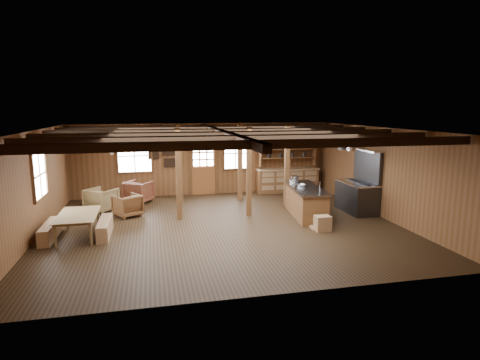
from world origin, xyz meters
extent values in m
cube|color=black|center=(0.00, 0.00, -0.01)|extent=(10.00, 9.00, 0.02)
cube|color=black|center=(0.00, 0.00, 2.81)|extent=(10.00, 9.00, 0.02)
cube|color=brown|center=(-5.01, 0.00, 1.40)|extent=(0.02, 9.00, 2.80)
cube|color=brown|center=(5.01, 0.00, 1.40)|extent=(0.02, 9.00, 2.80)
cube|color=brown|center=(0.00, 4.51, 1.40)|extent=(10.00, 0.02, 2.80)
cube|color=brown|center=(0.00, -4.51, 1.40)|extent=(10.00, 0.02, 2.80)
cube|color=black|center=(0.00, -3.50, 2.68)|extent=(9.80, 0.12, 0.18)
cube|color=black|center=(0.00, -2.00, 2.68)|extent=(9.80, 0.12, 0.18)
cube|color=black|center=(0.00, -0.50, 2.68)|extent=(9.80, 0.12, 0.18)
cube|color=black|center=(0.00, 1.00, 2.68)|extent=(9.80, 0.12, 0.18)
cube|color=black|center=(0.00, 2.50, 2.68)|extent=(9.80, 0.12, 0.18)
cube|color=black|center=(0.00, 3.80, 2.68)|extent=(9.80, 0.12, 0.18)
cube|color=black|center=(0.00, 0.00, 2.68)|extent=(0.18, 8.82, 0.18)
cube|color=#452A13|center=(-1.20, 1.00, 1.40)|extent=(0.15, 0.15, 2.80)
cube|color=#452A13|center=(-1.00, 3.20, 1.40)|extent=(0.15, 0.15, 2.80)
cube|color=#452A13|center=(1.00, 1.00, 1.40)|extent=(0.15, 0.15, 2.80)
cube|color=#452A13|center=(1.20, 3.20, 1.40)|extent=(0.15, 0.15, 2.80)
cube|color=#452A13|center=(2.60, 2.00, 1.40)|extent=(0.15, 0.15, 2.80)
cube|color=brown|center=(0.00, 4.45, 0.55)|extent=(0.90, 0.06, 1.10)
cube|color=#452A13|center=(-0.48, 4.45, 1.05)|extent=(0.06, 0.08, 2.10)
cube|color=#452A13|center=(0.48, 4.45, 1.05)|extent=(0.06, 0.08, 2.10)
cube|color=#452A13|center=(0.00, 4.45, 2.12)|extent=(1.02, 0.08, 0.06)
cube|color=white|center=(0.00, 4.45, 1.55)|extent=(0.84, 0.02, 0.90)
cube|color=white|center=(-2.60, 4.46, 1.60)|extent=(1.20, 0.02, 1.20)
cube|color=#452A13|center=(-2.60, 4.46, 1.60)|extent=(1.32, 0.06, 1.32)
cube|color=white|center=(1.30, 4.46, 1.60)|extent=(0.90, 0.02, 1.20)
cube|color=#452A13|center=(1.30, 4.46, 1.60)|extent=(1.02, 0.06, 1.32)
cube|color=white|center=(-4.96, 0.50, 1.60)|extent=(0.02, 1.20, 1.20)
cube|color=#452A13|center=(-4.96, 0.50, 1.60)|extent=(0.14, 1.24, 1.32)
cube|color=beige|center=(-1.30, 4.46, 1.80)|extent=(0.50, 0.03, 0.40)
cube|color=black|center=(-1.30, 4.45, 1.80)|extent=(0.55, 0.02, 0.45)
cube|color=beige|center=(-1.90, 4.46, 1.70)|extent=(0.35, 0.03, 0.45)
cube|color=black|center=(-1.90, 4.45, 1.70)|extent=(0.40, 0.02, 0.50)
cube|color=beige|center=(-1.30, 4.46, 1.30)|extent=(0.40, 0.03, 0.30)
cube|color=black|center=(-1.30, 4.45, 1.30)|extent=(0.45, 0.02, 0.35)
cube|color=brown|center=(3.40, 4.20, 0.45)|extent=(2.50, 0.55, 0.90)
cube|color=#916742|center=(3.40, 4.18, 0.93)|extent=(2.55, 0.60, 0.06)
cube|color=brown|center=(3.40, 4.25, 1.40)|extent=(2.30, 0.35, 0.04)
cube|color=brown|center=(3.40, 4.25, 1.75)|extent=(2.30, 0.35, 0.04)
cube|color=brown|center=(3.40, 4.25, 2.10)|extent=(2.30, 0.35, 0.04)
cube|color=brown|center=(2.25, 4.25, 1.75)|extent=(0.04, 0.35, 1.40)
cube|color=brown|center=(4.55, 4.25, 1.75)|extent=(0.04, 0.35, 1.40)
cylinder|color=#323234|center=(-3.00, 0.00, 2.58)|extent=(0.02, 0.02, 0.45)
cone|color=silver|center=(-3.00, 0.00, 2.25)|extent=(0.36, 0.36, 0.22)
cylinder|color=#323234|center=(-1.50, 2.00, 2.58)|extent=(0.02, 0.02, 0.45)
cone|color=silver|center=(-1.50, 2.00, 2.25)|extent=(0.36, 0.36, 0.22)
cylinder|color=#323234|center=(3.41, 0.30, 2.55)|extent=(0.04, 3.00, 0.04)
cylinder|color=#323234|center=(3.38, -1.05, 2.46)|extent=(0.01, 0.01, 0.18)
cylinder|color=#B8BBC0|center=(3.38, -1.05, 2.30)|extent=(0.25, 0.25, 0.14)
cylinder|color=#323234|center=(3.40, -0.51, 2.45)|extent=(0.01, 0.01, 0.20)
cylinder|color=#323234|center=(3.40, -0.51, 2.28)|extent=(0.26, 0.26, 0.14)
cylinder|color=#323234|center=(3.37, 0.03, 2.47)|extent=(0.01, 0.01, 0.16)
cylinder|color=#B8BBC0|center=(3.37, 0.03, 2.32)|extent=(0.19, 0.19, 0.14)
cylinder|color=#323234|center=(3.38, 0.57, 2.43)|extent=(0.01, 0.01, 0.23)
cylinder|color=#323234|center=(3.38, 0.57, 2.25)|extent=(0.20, 0.20, 0.14)
cylinder|color=#323234|center=(3.40, 1.11, 2.43)|extent=(0.01, 0.01, 0.24)
cylinder|color=#B8BBC0|center=(3.40, 1.11, 2.24)|extent=(0.26, 0.26, 0.14)
cylinder|color=#323234|center=(3.34, 1.65, 2.43)|extent=(0.01, 0.01, 0.23)
cylinder|color=#323234|center=(3.34, 1.65, 2.25)|extent=(0.25, 0.25, 0.14)
cube|color=brown|center=(2.74, 0.54, 0.43)|extent=(1.09, 2.48, 0.86)
cube|color=#B8BBC0|center=(2.74, 0.54, 0.90)|extent=(1.18, 2.59, 0.08)
cylinder|color=#323234|center=(2.74, -0.06, 0.90)|extent=(0.44, 0.44, 0.06)
cylinder|color=#B8BBC0|center=(2.94, -0.06, 1.05)|extent=(0.03, 0.03, 0.30)
cube|color=#916742|center=(2.61, -1.06, 0.21)|extent=(0.48, 0.35, 0.43)
cube|color=#323234|center=(4.60, 0.68, 0.47)|extent=(0.84, 1.58, 0.95)
cube|color=#B8BBC0|center=(4.60, 0.68, 0.97)|extent=(0.86, 1.60, 0.04)
cube|color=#323234|center=(4.92, 0.68, 1.52)|extent=(0.12, 1.58, 1.05)
cube|color=#B8BBC0|center=(4.80, 0.68, 2.05)|extent=(0.40, 1.68, 0.05)
imported|color=brown|center=(-3.90, -0.17, 0.31)|extent=(1.01, 1.80, 0.63)
cube|color=#916742|center=(-4.65, -0.17, 0.21)|extent=(0.28, 1.52, 0.42)
cube|color=#916742|center=(-3.27, -0.17, 0.21)|extent=(0.29, 1.53, 0.42)
imported|color=brown|center=(-2.78, 1.70, 0.35)|extent=(1.04, 1.04, 0.70)
imported|color=brown|center=(-2.48, 3.57, 0.39)|extent=(1.17, 1.18, 0.79)
imported|color=olive|center=(-3.65, 2.51, 0.39)|extent=(1.18, 1.19, 0.79)
cylinder|color=#B8BBC0|center=(2.71, 1.54, 1.03)|extent=(0.30, 0.30, 0.18)
imported|color=silver|center=(2.62, 0.65, 0.97)|extent=(0.30, 0.30, 0.07)
camera|label=1|loc=(-1.97, -11.08, 3.39)|focal=30.00mm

